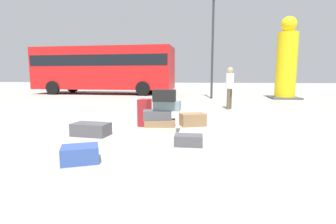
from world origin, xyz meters
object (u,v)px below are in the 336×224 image
Objects in this scene: suitcase_navy_foreground_far at (80,154)px; suitcase_brown_left_side at (193,120)px; yellow_dummy_statue at (286,63)px; person_bearded_onlooker at (230,84)px; suitcase_tower at (162,115)px; parked_bus at (104,67)px; suitcase_charcoal_behind_tower at (189,140)px; suitcase_maroon_right_side at (145,113)px; lamp_post at (213,30)px; suitcase_charcoal_upright_blue at (91,129)px.

suitcase_navy_foreground_far is 0.85× the size of suitcase_brown_left_side.
person_bearded_onlooker is at bearing -125.58° from yellow_dummy_statue.
suitcase_navy_foreground_far is at bearing -114.02° from suitcase_tower.
suitcase_tower is 13.19m from parked_bus.
suitcase_charcoal_behind_tower is (1.54, 1.12, -0.02)m from suitcase_navy_foreground_far.
suitcase_brown_left_side is at bearing 19.92° from suitcase_maroon_right_side.
suitcase_brown_left_side is 8.77m from lamp_post.
suitcase_maroon_right_side reaches higher than suitcase_charcoal_behind_tower.
suitcase_navy_foreground_far is (-0.91, -2.04, -0.30)m from suitcase_tower.
person_bearded_onlooker is at bearing -83.77° from lamp_post.
suitcase_brown_left_side is at bearing 4.60° from person_bearded_onlooker.
suitcase_brown_left_side is 3.81m from person_bearded_onlooker.
yellow_dummy_statue is at bearing 169.08° from person_bearded_onlooker.
yellow_dummy_statue is at bearing 40.35° from suitcase_brown_left_side.
suitcase_maroon_right_side is at bearing -9.35° from person_bearded_onlooker.
suitcase_maroon_right_side is at bearing 59.02° from suitcase_navy_foreground_far.
suitcase_charcoal_behind_tower is 0.12× the size of yellow_dummy_statue.
lamp_post reaches higher than yellow_dummy_statue.
parked_bus is 1.72× the size of lamp_post.
suitcase_navy_foreground_far is at bearing -68.10° from parked_bus.
lamp_post is (7.24, -2.79, 1.87)m from parked_bus.
suitcase_tower is 0.98m from suitcase_maroon_right_side.
parked_bus is at bearing 168.01° from yellow_dummy_statue.
suitcase_tower is 0.10× the size of parked_bus.
suitcase_charcoal_upright_blue reaches higher than suitcase_navy_foreground_far.
suitcase_maroon_right_side is at bearing -103.73° from lamp_post.
suitcase_charcoal_upright_blue is (-0.56, 1.66, 0.01)m from suitcase_navy_foreground_far.
lamp_post reaches higher than suitcase_charcoal_behind_tower.
person_bearded_onlooker reaches higher than suitcase_brown_left_side.
suitcase_charcoal_upright_blue is 13.00m from parked_bus.
lamp_post reaches higher than suitcase_brown_left_side.
person_bearded_onlooker reaches higher than suitcase_navy_foreground_far.
lamp_post is (2.00, 8.17, 3.36)m from suitcase_maroon_right_side.
suitcase_brown_left_side is at bearing 89.31° from suitcase_charcoal_behind_tower.
suitcase_charcoal_upright_blue is at bearing -167.10° from suitcase_brown_left_side.
suitcase_charcoal_upright_blue is 10.42m from lamp_post.
person_bearded_onlooker is at bearing 76.31° from suitcase_charcoal_behind_tower.
suitcase_maroon_right_side is 0.12× the size of lamp_post.
suitcase_charcoal_upright_blue is at bearing 165.39° from suitcase_charcoal_behind_tower.
suitcase_brown_left_side is 0.11× the size of lamp_post.
yellow_dummy_statue is at bearing 66.37° from suitcase_maroon_right_side.
suitcase_maroon_right_side is at bearing -62.05° from parked_bus.
suitcase_charcoal_behind_tower is 14.32m from parked_bus.
parked_bus is at bearing 116.59° from suitcase_charcoal_upright_blue.
suitcase_tower reaches higher than suitcase_navy_foreground_far.
suitcase_navy_foreground_far is 0.05× the size of parked_bus.
suitcase_tower is at bearing -43.98° from suitcase_maroon_right_side.
lamp_post is at bearing -174.21° from yellow_dummy_statue.
suitcase_brown_left_side is (0.65, 0.99, -0.26)m from suitcase_tower.
suitcase_tower is 1.54m from suitcase_charcoal_upright_blue.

